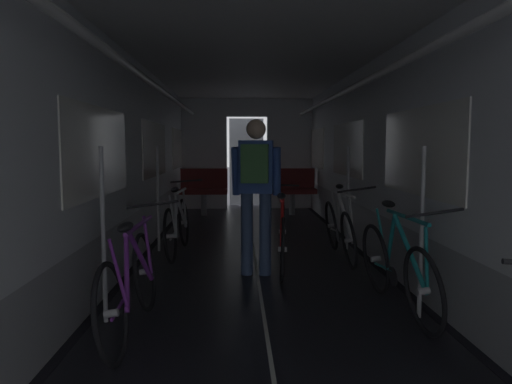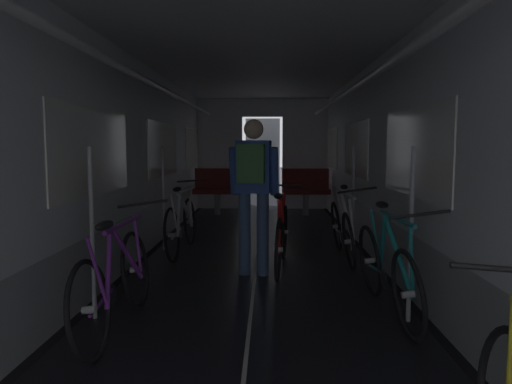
{
  "view_description": "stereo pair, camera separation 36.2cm",
  "coord_description": "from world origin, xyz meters",
  "views": [
    {
      "loc": [
        -0.21,
        -1.64,
        1.4
      ],
      "look_at": [
        0.0,
        3.85,
        0.87
      ],
      "focal_mm": 33.5,
      "sensor_mm": 36.0,
      "label": 1
    },
    {
      "loc": [
        0.15,
        -1.65,
        1.4
      ],
      "look_at": [
        0.0,
        3.85,
        0.87
      ],
      "focal_mm": 33.5,
      "sensor_mm": 36.0,
      "label": 2
    }
  ],
  "objects": [
    {
      "name": "bicycle_white",
      "position": [
        1.06,
        4.18,
        0.38
      ],
      "size": [
        0.44,
        1.69,
        0.96
      ],
      "color": "black",
      "rests_on": "ground"
    },
    {
      "name": "train_car_shell",
      "position": [
        -0.0,
        3.6,
        1.7
      ],
      "size": [
        3.14,
        12.34,
        2.57
      ],
      "color": "black",
      "rests_on": "ground"
    },
    {
      "name": "bicycle_red_in_aisle",
      "position": [
        0.29,
        3.7,
        0.38
      ],
      "size": [
        0.44,
        1.69,
        0.94
      ],
      "color": "black",
      "rests_on": "ground"
    },
    {
      "name": "bicycle_silver",
      "position": [
        -0.99,
        4.48,
        0.38
      ],
      "size": [
        0.44,
        1.69,
        0.95
      ],
      "color": "black",
      "rests_on": "ground"
    },
    {
      "name": "bench_seat_far_right",
      "position": [
        0.9,
        8.07,
        0.57
      ],
      "size": [
        0.98,
        0.51,
        0.95
      ],
      "color": "gray",
      "rests_on": "ground"
    },
    {
      "name": "bench_seat_far_left",
      "position": [
        -0.9,
        8.07,
        0.57
      ],
      "size": [
        0.98,
        0.51,
        0.95
      ],
      "color": "gray",
      "rests_on": "ground"
    },
    {
      "name": "person_cyclist_aisle",
      "position": [
        -0.02,
        3.44,
        1.02
      ],
      "size": [
        0.55,
        0.41,
        1.69
      ],
      "color": "#384C75",
      "rests_on": "ground"
    },
    {
      "name": "bicycle_teal",
      "position": [
        1.13,
        2.26,
        0.38
      ],
      "size": [
        0.44,
        1.69,
        0.95
      ],
      "color": "black",
      "rests_on": "ground"
    },
    {
      "name": "bicycle_purple",
      "position": [
        -1.01,
        1.86,
        0.38
      ],
      "size": [
        0.44,
        1.69,
        0.96
      ],
      "color": "black",
      "rests_on": "ground"
    }
  ]
}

